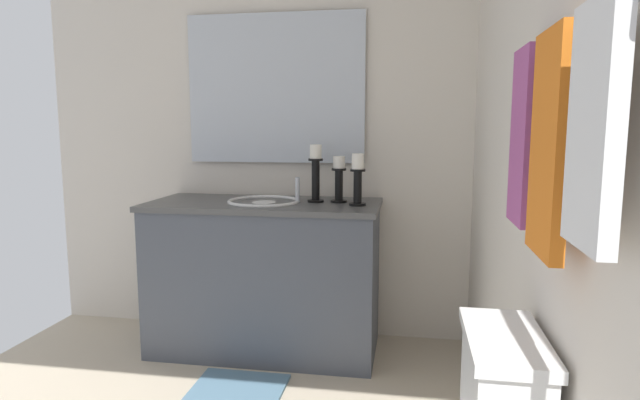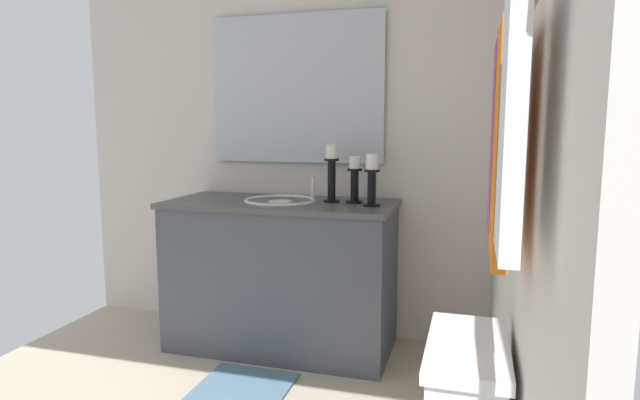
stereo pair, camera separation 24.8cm
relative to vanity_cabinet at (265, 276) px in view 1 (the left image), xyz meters
The scene contains 12 objects.
wall_back 1.70m from the vanity_cabinet, 50.86° to the left, with size 2.54×0.04×2.45m, color silver.
wall_left 0.88m from the vanity_cabinet, 157.19° to the right, with size 0.04×2.60×2.45m, color silver.
vanity_cabinet is the anchor object (origin of this frame).
sink_basin 0.38m from the vanity_cabinet, 90.00° to the left, with size 0.40×0.40×0.24m.
mirror 1.09m from the vanity_cabinet, behind, with size 0.02×1.05×0.86m, color silver.
candle_holder_tall 0.77m from the vanity_cabinet, 85.99° to the left, with size 0.09×0.09×0.27m.
candle_holder_short 0.69m from the vanity_cabinet, 97.95° to the left, with size 0.09×0.09×0.25m.
candle_holder_mid 0.65m from the vanity_cabinet, 100.07° to the left, with size 0.09×0.09×0.31m.
towel_bar 2.18m from the vanity_cabinet, 34.84° to the left, with size 0.02×0.02×0.84m, color silver.
towel_near_vanity 1.88m from the vanity_cabinet, 39.77° to the left, with size 0.20×0.03×0.47m, color #A54C8C.
towel_center 2.08m from the vanity_cabinet, 34.40° to the left, with size 0.23×0.03×0.49m, color orange.
towel_near_corner 2.32m from the vanity_cabinet, 30.19° to the left, with size 0.20×0.03×0.41m, color white.
Camera 1 is at (1.85, 0.93, 1.26)m, focal length 29.87 mm.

